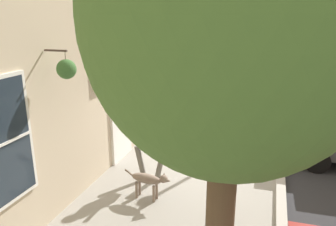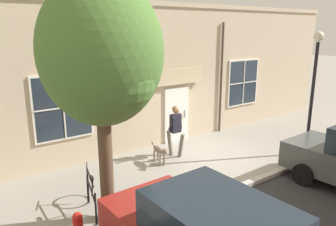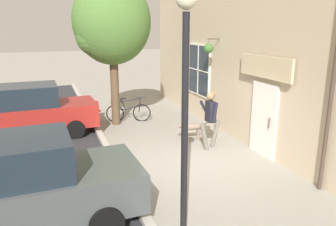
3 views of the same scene
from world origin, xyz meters
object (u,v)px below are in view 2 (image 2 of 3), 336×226
(street_lamp, at_px, (314,74))
(pedestrian_walking, at_px, (176,126))
(leaning_bicycle, at_px, (92,196))
(dog_on_leash, at_px, (160,151))
(street_tree_by_curb, at_px, (103,56))

(street_lamp, bearing_deg, pedestrian_walking, -123.16)
(leaning_bicycle, bearing_deg, street_lamp, 83.23)
(pedestrian_walking, height_order, dog_on_leash, pedestrian_walking)
(street_tree_by_curb, height_order, street_lamp, street_tree_by_curb)
(dog_on_leash, relative_size, leaning_bicycle, 0.65)
(street_lamp, bearing_deg, dog_on_leash, -115.65)
(street_tree_by_curb, distance_m, street_lamp, 7.45)
(pedestrian_walking, xyz_separation_m, street_tree_by_curb, (2.22, -3.54, 2.64))
(pedestrian_walking, distance_m, street_lamp, 4.90)
(street_lamp, bearing_deg, street_tree_by_curb, -92.26)
(pedestrian_walking, bearing_deg, street_tree_by_curb, -57.96)
(dog_on_leash, xyz_separation_m, leaning_bicycle, (1.34, -2.90, -0.07))
(dog_on_leash, xyz_separation_m, street_lamp, (2.24, 4.67, 2.33))
(street_tree_by_curb, bearing_deg, street_lamp, 87.74)
(pedestrian_walking, relative_size, street_tree_by_curb, 0.33)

